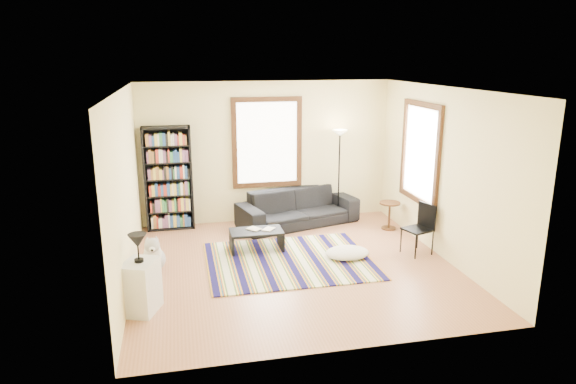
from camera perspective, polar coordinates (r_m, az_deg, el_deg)
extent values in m
cube|color=#AF7250|center=(8.35, 0.73, -8.52)|extent=(5.00, 5.00, 0.10)
cube|color=white|center=(7.67, 0.81, 11.77)|extent=(5.00, 5.00, 0.10)
cube|color=#F8E7A7|center=(10.33, -2.41, 4.48)|extent=(5.00, 0.10, 2.80)
cube|color=#F8E7A7|center=(5.53, 6.71, -4.97)|extent=(5.00, 0.10, 2.80)
cube|color=#F8E7A7|center=(7.74, -17.96, 0.18)|extent=(0.10, 5.00, 2.80)
cube|color=#F8E7A7|center=(8.80, 17.18, 1.97)|extent=(0.10, 5.00, 2.80)
cube|color=white|center=(10.22, -2.34, 5.50)|extent=(1.20, 0.06, 1.60)
cube|color=white|center=(9.42, 14.50, 4.22)|extent=(0.06, 1.20, 1.60)
cube|color=#110D43|center=(8.51, 0.13, -7.61)|extent=(2.69, 2.15, 0.02)
imported|color=black|center=(10.21, 1.10, -1.73)|extent=(1.52, 2.53, 0.69)
cube|color=black|center=(10.05, -13.13, 1.46)|extent=(0.90, 0.30, 2.00)
cube|color=black|center=(8.92, -3.52, -5.38)|extent=(0.95, 0.60, 0.36)
imported|color=beige|center=(8.85, -4.18, -4.26)|extent=(0.29, 0.28, 0.02)
imported|color=beige|center=(8.93, -2.64, -4.07)|extent=(0.26, 0.27, 0.02)
ellipsoid|color=silver|center=(8.66, 6.60, -6.72)|extent=(0.89, 0.78, 0.19)
cylinder|color=#422310|center=(10.13, 11.18, -2.59)|extent=(0.41, 0.41, 0.54)
cube|color=black|center=(8.95, 14.19, -4.06)|extent=(0.52, 0.51, 0.86)
cube|color=silver|center=(7.08, -16.01, -10.09)|extent=(0.53, 0.60, 0.70)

